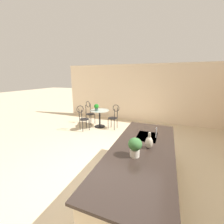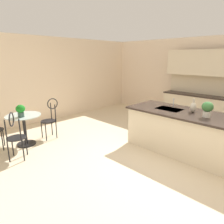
{
  "view_description": "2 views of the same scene",
  "coord_description": "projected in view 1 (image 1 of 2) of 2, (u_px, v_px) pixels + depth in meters",
  "views": [
    {
      "loc": [
        2.61,
        1.18,
        2.14
      ],
      "look_at": [
        -0.83,
        -0.16,
        1.22
      ],
      "focal_mm": 22.99,
      "sensor_mm": 36.0,
      "label": 1
    },
    {
      "loc": [
        1.95,
        -3.21,
        2.05
      ],
      "look_at": [
        -1.1,
        -0.14,
        0.88
      ],
      "focal_mm": 32.31,
      "sensor_mm": 36.0,
      "label": 2
    }
  ],
  "objects": [
    {
      "name": "chair_near_window",
      "position": [
        83.0,
        117.0,
        5.72
      ],
      "size": [
        0.53,
        0.53,
        1.04
      ],
      "color": "black",
      "rests_on": "ground"
    },
    {
      "name": "potted_plant_counter_near",
      "position": [
        135.0,
        146.0,
        2.22
      ],
      "size": [
        0.22,
        0.22,
        0.31
      ],
      "color": "beige",
      "rests_on": "kitchen_island"
    },
    {
      "name": "wall_left_window",
      "position": [
        141.0,
        93.0,
        6.82
      ],
      "size": [
        0.12,
        7.8,
        2.7
      ],
      "primitive_type": "cube",
      "color": "beige",
      "rests_on": "ground"
    },
    {
      "name": "sink_faucet",
      "position": [
        156.0,
        133.0,
        2.91
      ],
      "size": [
        0.02,
        0.02,
        0.22
      ],
      "primitive_type": "cylinder",
      "color": "#B2B5BA",
      "rests_on": "kitchen_island"
    },
    {
      "name": "chair_toward_desk",
      "position": [
        89.0,
        111.0,
        6.58
      ],
      "size": [
        0.5,
        0.52,
        1.04
      ],
      "color": "black",
      "rests_on": "ground"
    },
    {
      "name": "potted_plant_on_table",
      "position": [
        96.0,
        107.0,
        5.99
      ],
      "size": [
        0.2,
        0.2,
        0.28
      ],
      "color": "#385147",
      "rests_on": "bistro_table"
    },
    {
      "name": "bistro_table",
      "position": [
        100.0,
        117.0,
        6.17
      ],
      "size": [
        0.8,
        0.8,
        0.74
      ],
      "color": "black",
      "rests_on": "ground"
    },
    {
      "name": "kitchen_island",
      "position": [
        141.0,
        171.0,
        2.62
      ],
      "size": [
        2.8,
        1.06,
        0.92
      ],
      "color": "beige",
      "rests_on": "ground"
    },
    {
      "name": "chair_by_island",
      "position": [
        114.0,
        116.0,
        5.88
      ],
      "size": [
        0.41,
        0.5,
        1.04
      ],
      "color": "black",
      "rests_on": "ground"
    },
    {
      "name": "ground_plane",
      "position": [
        105.0,
        172.0,
        3.3
      ],
      "size": [
        40.0,
        40.0,
        0.0
      ],
      "primitive_type": "plane",
      "color": "beige"
    },
    {
      "name": "vase_on_counter",
      "position": [
        149.0,
        142.0,
        2.49
      ],
      "size": [
        0.13,
        0.13,
        0.29
      ],
      "color": "#BCB29E",
      "rests_on": "kitchen_island"
    }
  ]
}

